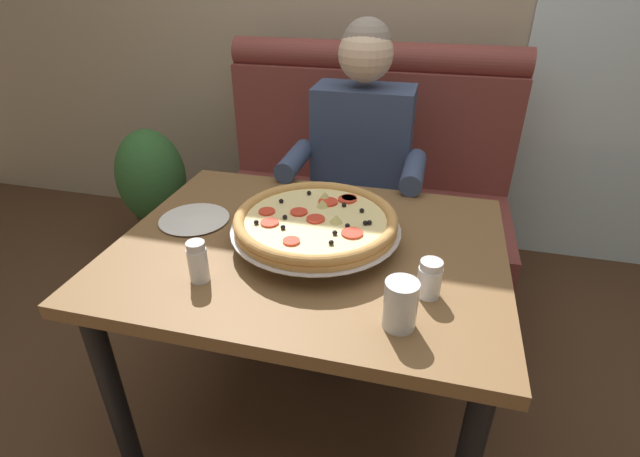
{
  "coord_description": "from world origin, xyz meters",
  "views": [
    {
      "loc": [
        0.32,
        -1.14,
        1.46
      ],
      "look_at": [
        0.04,
        -0.03,
        0.81
      ],
      "focal_mm": 26.59,
      "sensor_mm": 36.0,
      "label": 1
    }
  ],
  "objects_px": {
    "shaker_pepper_flakes": "(429,281)",
    "plate_near_left": "(194,217)",
    "drinking_glass": "(400,307)",
    "patio_chair": "(582,132)",
    "pizza": "(316,221)",
    "booth_bench": "(359,208)",
    "shaker_oregano": "(198,264)",
    "dining_table": "(310,271)",
    "potted_plant": "(153,186)",
    "diner_main": "(357,170)"
  },
  "relations": [
    {
      "from": "diner_main",
      "to": "pizza",
      "type": "height_order",
      "value": "diner_main"
    },
    {
      "from": "dining_table",
      "to": "patio_chair",
      "type": "relative_size",
      "value": 1.3
    },
    {
      "from": "diner_main",
      "to": "drinking_glass",
      "type": "relative_size",
      "value": 10.7
    },
    {
      "from": "pizza",
      "to": "dining_table",
      "type": "bearing_deg",
      "value": -153.63
    },
    {
      "from": "shaker_oregano",
      "to": "shaker_pepper_flakes",
      "type": "bearing_deg",
      "value": 7.93
    },
    {
      "from": "shaker_oregano",
      "to": "plate_near_left",
      "type": "height_order",
      "value": "shaker_oregano"
    },
    {
      "from": "booth_bench",
      "to": "potted_plant",
      "type": "bearing_deg",
      "value": 179.72
    },
    {
      "from": "plate_near_left",
      "to": "potted_plant",
      "type": "xyz_separation_m",
      "value": [
        -0.74,
        0.86,
        -0.35
      ]
    },
    {
      "from": "dining_table",
      "to": "drinking_glass",
      "type": "xyz_separation_m",
      "value": [
        0.29,
        -0.29,
        0.15
      ]
    },
    {
      "from": "pizza",
      "to": "patio_chair",
      "type": "relative_size",
      "value": 0.57
    },
    {
      "from": "dining_table",
      "to": "diner_main",
      "type": "distance_m",
      "value": 0.64
    },
    {
      "from": "shaker_pepper_flakes",
      "to": "plate_near_left",
      "type": "distance_m",
      "value": 0.77
    },
    {
      "from": "diner_main",
      "to": "potted_plant",
      "type": "height_order",
      "value": "diner_main"
    },
    {
      "from": "plate_near_left",
      "to": "dining_table",
      "type": "bearing_deg",
      "value": -7.02
    },
    {
      "from": "plate_near_left",
      "to": "drinking_glass",
      "type": "relative_size",
      "value": 1.86
    },
    {
      "from": "potted_plant",
      "to": "shaker_pepper_flakes",
      "type": "bearing_deg",
      "value": -35.85
    },
    {
      "from": "shaker_pepper_flakes",
      "to": "pizza",
      "type": "bearing_deg",
      "value": 152.92
    },
    {
      "from": "booth_bench",
      "to": "shaker_oregano",
      "type": "bearing_deg",
      "value": -101.22
    },
    {
      "from": "patio_chair",
      "to": "potted_plant",
      "type": "bearing_deg",
      "value": -154.5
    },
    {
      "from": "shaker_oregano",
      "to": "potted_plant",
      "type": "height_order",
      "value": "shaker_oregano"
    },
    {
      "from": "diner_main",
      "to": "patio_chair",
      "type": "relative_size",
      "value": 1.48
    },
    {
      "from": "dining_table",
      "to": "pizza",
      "type": "height_order",
      "value": "pizza"
    },
    {
      "from": "drinking_glass",
      "to": "diner_main",
      "type": "bearing_deg",
      "value": 105.85
    },
    {
      "from": "booth_bench",
      "to": "shaker_oregano",
      "type": "distance_m",
      "value": 1.23
    },
    {
      "from": "drinking_glass",
      "to": "patio_chair",
      "type": "height_order",
      "value": "patio_chair"
    },
    {
      "from": "patio_chair",
      "to": "potted_plant",
      "type": "xyz_separation_m",
      "value": [
        -2.33,
        -1.11,
        -0.14
      ]
    },
    {
      "from": "pizza",
      "to": "drinking_glass",
      "type": "distance_m",
      "value": 0.41
    },
    {
      "from": "booth_bench",
      "to": "patio_chair",
      "type": "height_order",
      "value": "booth_bench"
    },
    {
      "from": "dining_table",
      "to": "shaker_oregano",
      "type": "bearing_deg",
      "value": -133.39
    },
    {
      "from": "potted_plant",
      "to": "pizza",
      "type": "bearing_deg",
      "value": -38.07
    },
    {
      "from": "dining_table",
      "to": "shaker_oregano",
      "type": "distance_m",
      "value": 0.36
    },
    {
      "from": "diner_main",
      "to": "shaker_pepper_flakes",
      "type": "bearing_deg",
      "value": -68.03
    },
    {
      "from": "booth_bench",
      "to": "dining_table",
      "type": "distance_m",
      "value": 0.94
    },
    {
      "from": "shaker_pepper_flakes",
      "to": "shaker_oregano",
      "type": "height_order",
      "value": "shaker_oregano"
    },
    {
      "from": "pizza",
      "to": "shaker_oregano",
      "type": "distance_m",
      "value": 0.35
    },
    {
      "from": "shaker_pepper_flakes",
      "to": "plate_near_left",
      "type": "height_order",
      "value": "shaker_pepper_flakes"
    },
    {
      "from": "diner_main",
      "to": "shaker_oregano",
      "type": "height_order",
      "value": "diner_main"
    },
    {
      "from": "shaker_oregano",
      "to": "drinking_glass",
      "type": "height_order",
      "value": "drinking_glass"
    },
    {
      "from": "booth_bench",
      "to": "pizza",
      "type": "xyz_separation_m",
      "value": [
        0.02,
        -0.9,
        0.41
      ]
    },
    {
      "from": "drinking_glass",
      "to": "patio_chair",
      "type": "bearing_deg",
      "value": 68.67
    },
    {
      "from": "shaker_oregano",
      "to": "patio_chair",
      "type": "relative_size",
      "value": 0.13
    },
    {
      "from": "booth_bench",
      "to": "shaker_pepper_flakes",
      "type": "distance_m",
      "value": 1.18
    },
    {
      "from": "pizza",
      "to": "shaker_pepper_flakes",
      "type": "height_order",
      "value": "pizza"
    },
    {
      "from": "pizza",
      "to": "plate_near_left",
      "type": "distance_m",
      "value": 0.42
    },
    {
      "from": "pizza",
      "to": "plate_near_left",
      "type": "bearing_deg",
      "value": 174.49
    },
    {
      "from": "drinking_glass",
      "to": "pizza",
      "type": "bearing_deg",
      "value": 132.23
    },
    {
      "from": "patio_chair",
      "to": "diner_main",
      "type": "bearing_deg",
      "value": -130.18
    },
    {
      "from": "diner_main",
      "to": "potted_plant",
      "type": "bearing_deg",
      "value": 166.81
    },
    {
      "from": "patio_chair",
      "to": "drinking_glass",
      "type": "bearing_deg",
      "value": -111.33
    },
    {
      "from": "dining_table",
      "to": "shaker_oregano",
      "type": "height_order",
      "value": "shaker_oregano"
    }
  ]
}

